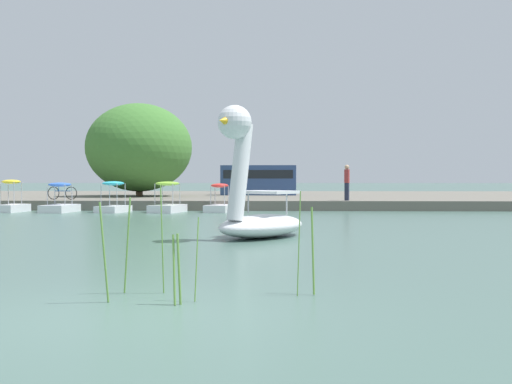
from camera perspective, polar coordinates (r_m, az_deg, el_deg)
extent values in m
plane|color=#47665B|center=(7.96, -11.15, -10.44)|extent=(413.91, 413.91, 0.00)
cube|color=#6B665B|center=(44.41, -0.15, -0.55)|extent=(113.47, 24.39, 0.49)
ellipsoid|color=white|center=(17.85, 0.51, -2.95)|extent=(3.12, 3.67, 0.62)
cylinder|color=white|center=(16.94, -1.40, 1.74)|extent=(0.82, 0.98, 2.57)
sphere|color=white|center=(16.80, -1.86, 6.06)|extent=(1.19, 1.19, 0.87)
cone|color=yellow|center=(16.52, -2.56, 6.15)|extent=(0.73, 0.77, 0.48)
cube|color=white|center=(18.03, 0.97, -0.01)|extent=(1.83, 1.79, 0.08)
cylinder|color=silver|center=(18.38, -0.68, -0.92)|extent=(0.04, 0.04, 0.60)
cylinder|color=silver|center=(17.72, 2.67, -1.01)|extent=(0.04, 0.04, 0.60)
cube|color=white|center=(31.30, -3.16, -1.42)|extent=(1.38, 2.21, 0.34)
ellipsoid|color=red|center=(31.27, -3.16, 0.57)|extent=(0.97, 1.08, 0.20)
cylinder|color=#B7B7BF|center=(31.73, -3.57, -0.25)|extent=(0.04, 0.04, 0.92)
cylinder|color=#B7B7BF|center=(31.57, -2.41, -0.26)|extent=(0.04, 0.04, 0.92)
cylinder|color=#B7B7BF|center=(31.00, -3.93, -0.29)|extent=(0.04, 0.04, 0.92)
cylinder|color=#B7B7BF|center=(30.83, -2.75, -0.30)|extent=(0.04, 0.04, 0.92)
cube|color=white|center=(31.27, -7.66, -1.42)|extent=(1.62, 2.36, 0.35)
ellipsoid|color=#8CCC38|center=(31.24, -7.66, 0.73)|extent=(1.33, 1.34, 0.20)
cylinder|color=#B7B7BF|center=(31.84, -8.10, -0.16)|extent=(0.04, 0.04, 1.00)
cylinder|color=#B7B7BF|center=(31.51, -6.60, -0.17)|extent=(0.04, 0.04, 1.00)
cylinder|color=#B7B7BF|center=(31.01, -8.74, -0.20)|extent=(0.04, 0.04, 1.00)
cylinder|color=#B7B7BF|center=(30.67, -7.21, -0.21)|extent=(0.04, 0.04, 1.00)
cube|color=white|center=(31.65, -12.24, -1.45)|extent=(1.48, 1.97, 0.30)
ellipsoid|color=#2DB7D1|center=(31.62, -12.25, 0.74)|extent=(1.24, 1.23, 0.20)
cylinder|color=#B7B7BF|center=(32.17, -12.55, -0.20)|extent=(0.04, 0.04, 1.06)
cylinder|color=#B7B7BF|center=(31.79, -11.25, -0.21)|extent=(0.04, 0.04, 1.06)
cylinder|color=#B7B7BF|center=(31.47, -13.25, -0.23)|extent=(0.04, 0.04, 1.06)
cylinder|color=#B7B7BF|center=(31.07, -11.93, -0.24)|extent=(0.04, 0.04, 1.06)
cube|color=white|center=(32.38, -16.60, -1.37)|extent=(1.38, 2.31, 0.35)
ellipsoid|color=blue|center=(32.35, -16.61, 0.62)|extent=(1.18, 1.10, 0.20)
cylinder|color=#B7B7BF|center=(32.90, -17.00, -0.20)|extent=(0.04, 0.04, 0.95)
cylinder|color=#B7B7BF|center=(32.55, -15.62, -0.21)|extent=(0.04, 0.04, 0.95)
cylinder|color=#B7B7BF|center=(32.19, -17.60, -0.23)|extent=(0.04, 0.04, 0.95)
cylinder|color=#B7B7BF|center=(31.82, -16.20, -0.24)|extent=(0.04, 0.04, 0.95)
cube|color=white|center=(33.28, -20.41, -1.32)|extent=(1.27, 1.97, 0.36)
ellipsoid|color=yellow|center=(33.25, -20.42, 0.84)|extent=(0.97, 0.96, 0.20)
cylinder|color=#B7B7BF|center=(33.73, -20.63, -0.07)|extent=(0.04, 0.04, 1.07)
cylinder|color=#B7B7BF|center=(33.38, -19.61, -0.07)|extent=(0.04, 0.04, 1.07)
cylinder|color=#B7B7BF|center=(33.14, -21.23, -0.10)|extent=(0.04, 0.04, 1.07)
cylinder|color=#B7B7BF|center=(32.79, -20.19, -0.10)|extent=(0.04, 0.04, 1.07)
cylinder|color=brown|center=(41.35, -10.07, 1.65)|extent=(0.43, 0.43, 2.90)
ellipsoid|color=#427A33|center=(41.40, -10.07, 3.80)|extent=(7.00, 7.48, 5.43)
cube|color=#23283D|center=(33.22, 7.86, 0.03)|extent=(0.26, 0.26, 0.88)
cube|color=#A53333|center=(33.22, 7.87, 1.37)|extent=(0.28, 0.29, 0.68)
sphere|color=tan|center=(33.22, 7.87, 2.15)|extent=(0.23, 0.23, 0.23)
torus|color=black|center=(35.52, -15.69, -0.10)|extent=(0.67, 0.17, 0.68)
torus|color=black|center=(36.02, -17.11, -0.09)|extent=(0.67, 0.17, 0.68)
cube|color=#1E59A5|center=(35.77, -16.41, 0.09)|extent=(0.91, 0.21, 0.04)
cylinder|color=#1E59A5|center=(35.87, -16.69, 0.24)|extent=(0.03, 0.03, 0.29)
cube|color=navy|center=(43.49, 0.25, 1.02)|extent=(4.97, 1.97, 1.96)
cube|color=black|center=(43.49, 0.25, 1.54)|extent=(4.58, 2.00, 0.55)
cylinder|color=#669942|center=(8.71, -13.01, -5.11)|extent=(0.11, 0.09, 1.30)
cylinder|color=#669942|center=(9.35, -11.07, -4.54)|extent=(0.13, 0.09, 1.34)
cylinder|color=#669942|center=(8.65, -5.15, -5.80)|extent=(0.05, 0.17, 1.09)
cylinder|color=#669942|center=(8.44, -7.10, -6.69)|extent=(0.07, 0.13, 0.89)
cylinder|color=#669942|center=(8.46, -6.68, -6.64)|extent=(0.07, 0.05, 0.90)
cylinder|color=#669942|center=(9.25, -8.12, -4.09)|extent=(0.05, 0.09, 1.50)
cylinder|color=#669942|center=(9.03, 3.74, -4.45)|extent=(0.06, 0.12, 1.43)
cylinder|color=#669942|center=(9.16, 4.94, -5.06)|extent=(0.05, 0.21, 1.20)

